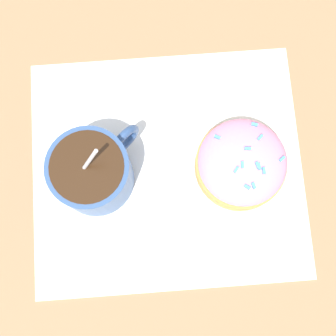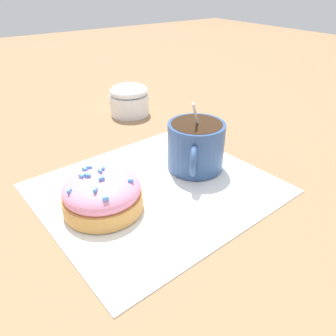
% 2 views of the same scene
% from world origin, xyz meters
% --- Properties ---
extents(ground_plane, '(3.00, 3.00, 0.00)m').
position_xyz_m(ground_plane, '(0.00, 0.00, 0.00)').
color(ground_plane, '#93704C').
extents(paper_napkin, '(0.33, 0.30, 0.00)m').
position_xyz_m(paper_napkin, '(0.00, 0.00, 0.00)').
color(paper_napkin, white).
rests_on(paper_napkin, ground_plane).
extents(coffee_cup, '(0.10, 0.10, 0.11)m').
position_xyz_m(coffee_cup, '(-0.08, -0.01, 0.04)').
color(coffee_cup, '#335184').
rests_on(coffee_cup, paper_napkin).
extents(frosted_pastry, '(0.10, 0.10, 0.05)m').
position_xyz_m(frosted_pastry, '(0.08, 0.00, 0.03)').
color(frosted_pastry, '#D19347').
rests_on(frosted_pastry, paper_napkin).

